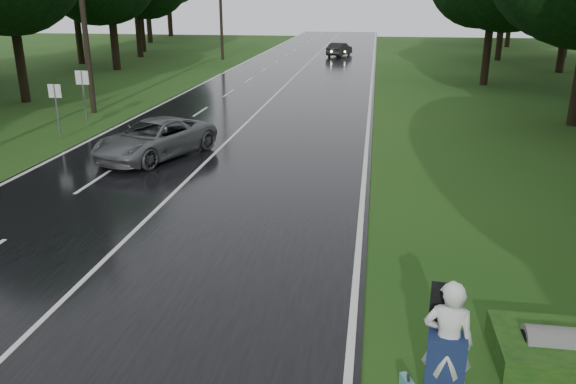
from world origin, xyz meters
TOP-DOWN VIEW (x-y plane):
  - ground at (0.00, 0.00)m, footprint 160.00×160.00m
  - road at (0.00, 20.00)m, footprint 12.00×140.00m
  - lane_center at (0.00, 20.00)m, footprint 0.12×140.00m
  - grey_car at (-2.07, 11.23)m, footprint 4.10×5.57m
  - far_car at (2.35, 50.03)m, footprint 2.46×4.21m
  - hitchhiker at (7.23, -1.18)m, footprint 0.79×0.73m
  - culvert at (9.31, 0.06)m, footprint 1.29×0.64m
  - utility_pole_mid at (-8.50, 19.09)m, footprint 1.80×0.28m
  - utility_pole_far at (-8.50, 45.36)m, footprint 1.80×0.28m
  - road_sign_a at (-7.20, 13.43)m, footprint 0.56×0.10m
  - road_sign_b at (-7.20, 15.83)m, footprint 0.62×0.10m
  - tree_left_d at (-13.89, 21.53)m, footprint 9.11×9.11m
  - tree_left_e at (-15.10, 36.41)m, footprint 8.77×8.77m
  - tree_left_f at (-17.26, 46.63)m, footprint 8.89×8.89m
  - tree_right_d at (15.37, 19.65)m, footprint 8.97×8.97m
  - tree_right_e at (13.42, 32.41)m, footprint 8.68×8.68m
  - tree_right_f at (17.40, 48.64)m, footprint 9.05×9.05m

SIDE VIEW (x-z plane):
  - ground at x=0.00m, z-range 0.00..0.00m
  - culvert at x=9.31m, z-range -0.32..0.32m
  - utility_pole_mid at x=-8.50m, z-range -5.21..5.21m
  - utility_pole_far at x=-8.50m, z-range -5.08..5.08m
  - road_sign_a at x=-7.20m, z-range -1.17..1.17m
  - road_sign_b at x=-7.20m, z-range -1.30..1.30m
  - tree_left_d at x=-13.89m, z-range -7.11..7.11m
  - tree_left_e at x=-15.10m, z-range -6.85..6.85m
  - tree_left_f at x=-17.26m, z-range -6.94..6.94m
  - tree_right_d at x=15.37m, z-range -7.01..7.01m
  - tree_right_e at x=13.42m, z-range -6.78..6.78m
  - tree_right_f at x=17.40m, z-range -7.07..7.07m
  - road at x=0.00m, z-range 0.00..0.04m
  - lane_center at x=0.00m, z-range 0.04..0.05m
  - far_car at x=2.35m, z-range 0.04..1.35m
  - grey_car at x=-2.07m, z-range 0.04..1.45m
  - hitchhiker at x=7.23m, z-range -0.07..1.95m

